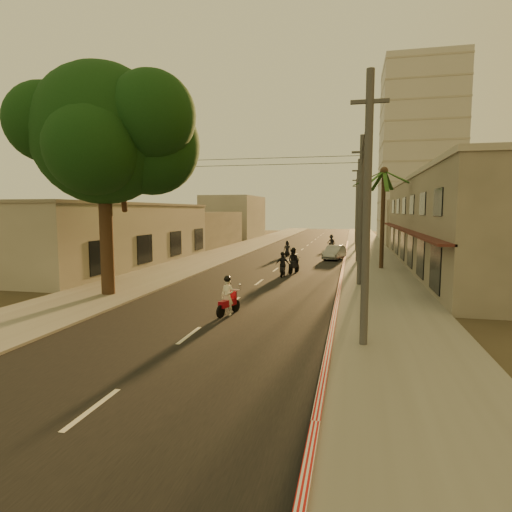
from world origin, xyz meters
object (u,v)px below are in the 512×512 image
at_px(parked_car, 334,252).
at_px(palm_tree, 384,177).
at_px(scooter_mid_a, 294,262).
at_px(broadleaf_tree, 111,135).
at_px(scooter_mid_b, 282,265).
at_px(scooter_far_b, 331,242).
at_px(scooter_red, 228,298).
at_px(scooter_far_a, 287,249).

bearing_deg(parked_car, palm_tree, -46.83).
bearing_deg(scooter_mid_a, broadleaf_tree, -115.54).
bearing_deg(scooter_mid_b, scooter_mid_a, 67.55).
bearing_deg(palm_tree, parked_car, 121.54).
xyz_separation_m(scooter_mid_b, scooter_far_b, (2.19, 23.90, -0.00)).
height_order(scooter_far_b, parked_car, scooter_far_b).
relative_size(scooter_mid_a, parked_car, 0.46).
bearing_deg(scooter_red, scooter_mid_b, 103.12).
bearing_deg(scooter_mid_a, scooter_far_b, 98.85).
xyz_separation_m(broadleaf_tree, scooter_far_b, (9.85, 32.55, -7.70)).
bearing_deg(broadleaf_tree, parked_car, 61.94).
xyz_separation_m(scooter_red, scooter_mid_a, (1.12, 13.14, 0.09)).
relative_size(palm_tree, parked_car, 1.96).
bearing_deg(broadleaf_tree, scooter_mid_a, 51.41).
distance_m(scooter_mid_a, parked_car, 10.17).
relative_size(palm_tree, scooter_red, 4.65).
relative_size(broadleaf_tree, scooter_far_b, 7.17).
distance_m(scooter_mid_b, parked_car, 11.92).
distance_m(scooter_mid_a, scooter_mid_b, 1.75).
distance_m(scooter_far_a, scooter_far_b, 11.25).
bearing_deg(scooter_far_a, scooter_mid_b, -89.00).
relative_size(scooter_mid_a, scooter_far_a, 1.19).
xyz_separation_m(palm_tree, scooter_mid_a, (-6.39, -3.55, -6.28)).
bearing_deg(scooter_far_b, broadleaf_tree, -89.41).
distance_m(scooter_mid_a, scooter_far_a, 11.90).
relative_size(scooter_far_a, scooter_far_b, 0.96).
xyz_separation_m(scooter_mid_a, scooter_far_a, (-2.24, 11.68, -0.16)).
height_order(scooter_mid_b, parked_car, scooter_mid_b).
xyz_separation_m(scooter_mid_a, parked_car, (2.52, 9.85, -0.22)).
bearing_deg(scooter_far_a, scooter_far_b, 63.68).
height_order(palm_tree, parked_car, palm_tree).
height_order(scooter_mid_a, parked_car, scooter_mid_a).
bearing_deg(parked_car, scooter_far_a, 170.57).
height_order(palm_tree, scooter_mid_a, palm_tree).
height_order(palm_tree, scooter_far_b, palm_tree).
distance_m(broadleaf_tree, scooter_far_a, 24.07).
bearing_deg(scooter_mid_b, scooter_far_a, 93.26).
xyz_separation_m(scooter_mid_b, parked_car, (3.08, 11.51, -0.12)).
bearing_deg(scooter_far_a, palm_tree, -49.51).
relative_size(palm_tree, scooter_far_b, 4.86).
height_order(palm_tree, scooter_red, palm_tree).
bearing_deg(scooter_mid_a, palm_tree, 42.10).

